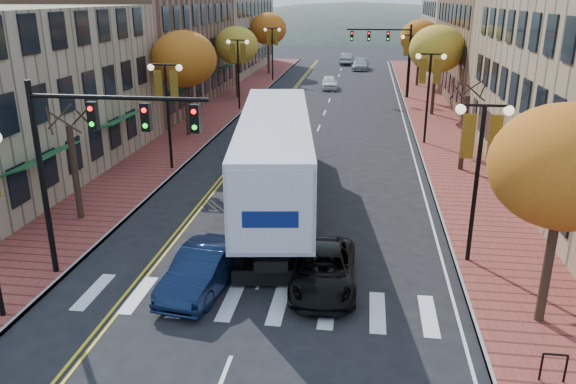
% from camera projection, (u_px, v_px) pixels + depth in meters
% --- Properties ---
extents(ground, '(200.00, 200.00, 0.00)m').
position_uv_depth(ground, '(238.00, 338.00, 16.58)').
color(ground, black).
rests_on(ground, ground).
extents(sidewalk_left, '(4.00, 85.00, 0.15)m').
position_uv_depth(sidewalk_left, '(219.00, 112.00, 48.09)').
color(sidewalk_left, brown).
rests_on(sidewalk_left, ground).
extents(sidewalk_right, '(4.00, 85.00, 0.15)m').
position_uv_depth(sidewalk_right, '(433.00, 118.00, 45.78)').
color(sidewalk_right, brown).
rests_on(sidewalk_right, ground).
extents(building_left_mid, '(12.00, 24.00, 11.00)m').
position_uv_depth(building_left_mid, '(140.00, 43.00, 50.59)').
color(building_left_mid, brown).
rests_on(building_left_mid, ground).
extents(building_left_far, '(12.00, 26.00, 9.50)m').
position_uv_depth(building_left_far, '(213.00, 34.00, 74.21)').
color(building_left_far, '#9E8966').
rests_on(building_left_far, ground).
extents(building_right_mid, '(15.00, 24.00, 10.00)m').
position_uv_depth(building_right_mid, '(532.00, 48.00, 51.80)').
color(building_right_mid, brown).
rests_on(building_right_mid, ground).
extents(building_right_far, '(15.00, 20.00, 11.00)m').
position_uv_depth(building_right_far, '(486.00, 29.00, 72.20)').
color(building_right_far, '#9E8966').
rests_on(building_right_far, ground).
extents(tree_left_a, '(0.28, 0.28, 4.20)m').
position_uv_depth(tree_left_a, '(75.00, 173.00, 24.47)').
color(tree_left_a, '#382619').
rests_on(tree_left_a, sidewalk_left).
extents(tree_left_b, '(4.48, 4.48, 7.21)m').
position_uv_depth(tree_left_b, '(184.00, 59.00, 38.37)').
color(tree_left_b, '#382619').
rests_on(tree_left_b, sidewalk_left).
extents(tree_left_c, '(4.16, 4.16, 6.69)m').
position_uv_depth(tree_left_c, '(236.00, 45.00, 53.45)').
color(tree_left_c, '#382619').
rests_on(tree_left_c, sidewalk_left).
extents(tree_left_d, '(4.61, 4.61, 7.42)m').
position_uv_depth(tree_left_d, '(268.00, 29.00, 70.09)').
color(tree_left_d, '#382619').
rests_on(tree_left_d, sidewalk_left).
extents(tree_right_a, '(4.16, 4.16, 6.69)m').
position_uv_depth(tree_right_a, '(565.00, 167.00, 15.62)').
color(tree_right_a, '#382619').
rests_on(tree_right_a, sidewalk_right).
extents(tree_right_b, '(0.28, 0.28, 4.20)m').
position_uv_depth(tree_right_b, '(464.00, 133.00, 31.50)').
color(tree_right_b, '#382619').
rests_on(tree_right_b, sidewalk_right).
extents(tree_right_c, '(4.48, 4.48, 7.21)m').
position_uv_depth(tree_right_c, '(437.00, 49.00, 45.40)').
color(tree_right_c, '#382619').
rests_on(tree_right_c, sidewalk_right).
extents(tree_right_d, '(4.35, 4.35, 7.00)m').
position_uv_depth(tree_right_d, '(420.00, 37.00, 60.40)').
color(tree_right_d, '#382619').
rests_on(tree_right_d, sidewalk_right).
extents(lamp_left_b, '(1.96, 0.36, 6.05)m').
position_uv_depth(lamp_left_b, '(167.00, 96.00, 31.08)').
color(lamp_left_b, black).
rests_on(lamp_left_b, ground).
extents(lamp_left_c, '(1.96, 0.36, 6.05)m').
position_uv_depth(lamp_left_c, '(238.00, 61.00, 47.90)').
color(lamp_left_c, black).
rests_on(lamp_left_c, ground).
extents(lamp_left_d, '(1.96, 0.36, 6.05)m').
position_uv_depth(lamp_left_d, '(272.00, 44.00, 64.73)').
color(lamp_left_d, black).
rests_on(lamp_left_d, ground).
extents(lamp_right_a, '(1.96, 0.36, 6.05)m').
position_uv_depth(lamp_right_a, '(480.00, 153.00, 19.80)').
color(lamp_right_a, black).
rests_on(lamp_right_a, ground).
extents(lamp_right_b, '(1.96, 0.36, 6.05)m').
position_uv_depth(lamp_right_b, '(429.00, 81.00, 36.63)').
color(lamp_right_b, black).
rests_on(lamp_right_b, ground).
extents(lamp_right_c, '(1.96, 0.36, 6.05)m').
position_uv_depth(lamp_right_c, '(410.00, 54.00, 53.45)').
color(lamp_right_c, black).
rests_on(lamp_right_c, ground).
extents(traffic_mast_near, '(6.10, 0.35, 7.00)m').
position_uv_depth(traffic_mast_near, '(91.00, 145.00, 18.46)').
color(traffic_mast_near, black).
rests_on(traffic_mast_near, ground).
extents(traffic_mast_far, '(6.10, 0.34, 7.00)m').
position_uv_depth(traffic_mast_far, '(389.00, 47.00, 53.50)').
color(traffic_mast_far, black).
rests_on(traffic_mast_far, ground).
extents(semi_truck, '(5.44, 18.55, 4.58)m').
position_uv_depth(semi_truck, '(275.00, 149.00, 26.57)').
color(semi_truck, black).
rests_on(semi_truck, ground).
extents(navy_sedan, '(2.21, 4.74, 1.51)m').
position_uv_depth(navy_sedan, '(203.00, 269.00, 19.12)').
color(navy_sedan, black).
rests_on(navy_sedan, ground).
extents(black_suv, '(2.39, 4.85, 1.32)m').
position_uv_depth(black_suv, '(324.00, 270.00, 19.28)').
color(black_suv, black).
rests_on(black_suv, ground).
extents(car_far_white, '(2.00, 4.18, 1.38)m').
position_uv_depth(car_far_white, '(329.00, 82.00, 60.45)').
color(car_far_white, white).
rests_on(car_far_white, ground).
extents(car_far_silver, '(2.33, 5.23, 1.49)m').
position_uv_depth(car_far_silver, '(360.00, 64.00, 76.13)').
color(car_far_silver, '#A2A3A9').
rests_on(car_far_silver, ground).
extents(car_far_oncoming, '(1.96, 4.92, 1.59)m').
position_uv_depth(car_far_oncoming, '(347.00, 59.00, 82.18)').
color(car_far_oncoming, '#94939A').
rests_on(car_far_oncoming, ground).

